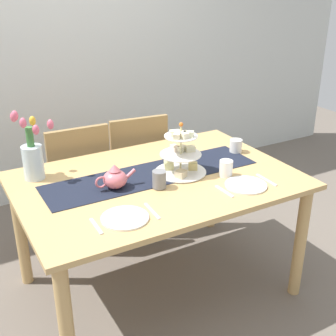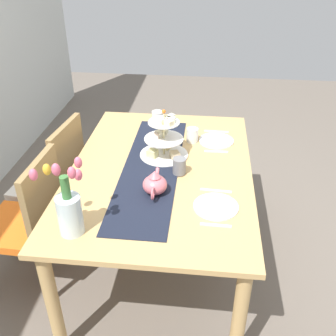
% 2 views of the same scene
% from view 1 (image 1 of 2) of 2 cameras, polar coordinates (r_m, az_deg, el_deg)
% --- Properties ---
extents(ground_plane, '(8.00, 8.00, 0.00)m').
position_cam_1_polar(ground_plane, '(2.94, -1.24, -14.86)').
color(ground_plane, '#6B6056').
extents(room_wall_rear, '(6.00, 0.08, 2.60)m').
position_cam_1_polar(room_wall_rear, '(3.85, -13.38, 15.26)').
color(room_wall_rear, silver).
rests_on(room_wall_rear, ground_plane).
extents(dining_table, '(1.56, 1.06, 0.76)m').
position_cam_1_polar(dining_table, '(2.58, -1.37, -3.33)').
color(dining_table, tan).
rests_on(dining_table, ground_plane).
extents(chair_left, '(0.44, 0.44, 0.91)m').
position_cam_1_polar(chair_left, '(3.20, -11.62, -1.31)').
color(chair_left, olive).
rests_on(chair_left, ground_plane).
extents(chair_right, '(0.46, 0.46, 0.91)m').
position_cam_1_polar(chair_right, '(3.34, -4.25, 0.29)').
color(chair_right, olive).
rests_on(chair_right, ground_plane).
extents(table_runner, '(1.27, 0.33, 0.00)m').
position_cam_1_polar(table_runner, '(2.58, -2.00, -0.80)').
color(table_runner, black).
rests_on(table_runner, dining_table).
extents(tiered_cake_stand, '(0.30, 0.30, 0.30)m').
position_cam_1_polar(tiered_cake_stand, '(2.56, 1.62, 1.51)').
color(tiered_cake_stand, beige).
rests_on(tiered_cake_stand, table_runner).
extents(teapot, '(0.24, 0.13, 0.14)m').
position_cam_1_polar(teapot, '(2.41, -6.82, -1.31)').
color(teapot, '#D66B75').
rests_on(teapot, table_runner).
extents(tulip_vase, '(0.21, 0.20, 0.41)m').
position_cam_1_polar(tulip_vase, '(2.59, -16.96, 1.54)').
color(tulip_vase, silver).
rests_on(tulip_vase, dining_table).
extents(cream_jug, '(0.08, 0.08, 0.08)m').
position_cam_1_polar(cream_jug, '(2.91, 8.67, 2.81)').
color(cream_jug, white).
rests_on(cream_jug, dining_table).
extents(dinner_plate_left, '(0.23, 0.23, 0.01)m').
position_cam_1_polar(dinner_plate_left, '(2.14, -5.53, -6.38)').
color(dinner_plate_left, white).
rests_on(dinner_plate_left, dining_table).
extents(fork_left, '(0.02, 0.15, 0.01)m').
position_cam_1_polar(fork_left, '(2.09, -9.17, -7.35)').
color(fork_left, silver).
rests_on(fork_left, dining_table).
extents(knife_left, '(0.02, 0.17, 0.01)m').
position_cam_1_polar(knife_left, '(2.19, -2.05, -5.51)').
color(knife_left, silver).
rests_on(knife_left, dining_table).
extents(dinner_plate_right, '(0.23, 0.23, 0.01)m').
position_cam_1_polar(dinner_plate_right, '(2.48, 9.93, -2.16)').
color(dinner_plate_right, white).
rests_on(dinner_plate_right, dining_table).
extents(fork_right, '(0.02, 0.15, 0.01)m').
position_cam_1_polar(fork_right, '(2.40, 7.22, -2.97)').
color(fork_right, silver).
rests_on(fork_right, dining_table).
extents(knife_right, '(0.02, 0.17, 0.01)m').
position_cam_1_polar(knife_right, '(2.57, 12.47, -1.49)').
color(knife_right, silver).
rests_on(knife_right, dining_table).
extents(mug_grey, '(0.08, 0.08, 0.09)m').
position_cam_1_polar(mug_grey, '(2.40, -1.13, -1.44)').
color(mug_grey, slate).
rests_on(mug_grey, table_runner).
extents(mug_white_text, '(0.08, 0.08, 0.09)m').
position_cam_1_polar(mug_white_text, '(2.56, 7.43, -0.05)').
color(mug_white_text, white).
rests_on(mug_white_text, dining_table).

